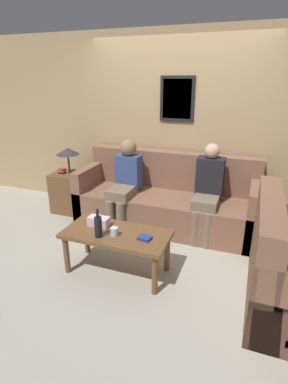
% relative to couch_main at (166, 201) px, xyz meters
% --- Properties ---
extents(ground_plane, '(16.00, 16.00, 0.00)m').
position_rel_couch_main_xyz_m(ground_plane, '(0.00, -0.52, -0.34)').
color(ground_plane, '#ADA899').
extents(wall_back, '(9.00, 0.08, 2.60)m').
position_rel_couch_main_xyz_m(wall_back, '(0.00, 0.45, 0.96)').
color(wall_back, tan).
rests_on(wall_back, ground_plane).
extents(couch_main, '(2.46, 0.86, 1.00)m').
position_rel_couch_main_xyz_m(couch_main, '(0.00, 0.00, 0.00)').
color(couch_main, brown).
rests_on(couch_main, ground_plane).
extents(coffee_table, '(1.11, 0.54, 0.47)m').
position_rel_couch_main_xyz_m(coffee_table, '(-0.16, -1.28, 0.06)').
color(coffee_table, brown).
rests_on(coffee_table, ground_plane).
extents(side_table_with_lamp, '(0.44, 0.43, 1.01)m').
position_rel_couch_main_xyz_m(side_table_with_lamp, '(-1.54, -0.10, 0.03)').
color(side_table_with_lamp, brown).
rests_on(side_table_with_lamp, ground_plane).
extents(wine_bottle, '(0.08, 0.08, 0.30)m').
position_rel_couch_main_xyz_m(wine_bottle, '(-0.29, -1.42, 0.25)').
color(wine_bottle, black).
rests_on(wine_bottle, coffee_table).
extents(drinking_glass, '(0.08, 0.08, 0.09)m').
position_rel_couch_main_xyz_m(drinking_glass, '(-0.15, -1.35, 0.18)').
color(drinking_glass, silver).
rests_on(drinking_glass, coffee_table).
extents(book_stack, '(0.14, 0.12, 0.03)m').
position_rel_couch_main_xyz_m(book_stack, '(0.17, -1.31, 0.14)').
color(book_stack, navy).
rests_on(book_stack, coffee_table).
extents(tissue_box, '(0.23, 0.12, 0.14)m').
position_rel_couch_main_xyz_m(tissue_box, '(-0.40, -1.20, 0.18)').
color(tissue_box, silver).
rests_on(tissue_box, coffee_table).
extents(person_left, '(0.34, 0.64, 1.19)m').
position_rel_couch_main_xyz_m(person_left, '(-0.54, -0.19, 0.32)').
color(person_left, '#756651').
rests_on(person_left, ground_plane).
extents(person_right, '(0.34, 0.59, 1.21)m').
position_rel_couch_main_xyz_m(person_right, '(0.59, -0.14, 0.32)').
color(person_right, '#756651').
rests_on(person_right, ground_plane).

